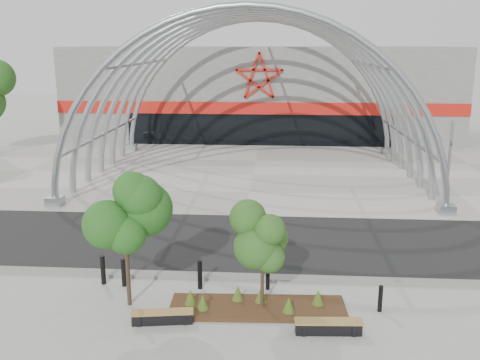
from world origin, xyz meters
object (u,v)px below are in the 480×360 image
Objects in this scene: street_tree_0 at (125,215)px; bollard_2 at (200,275)px; bench_1 at (328,327)px; signal_pole at (449,166)px; bench_0 at (162,317)px; street_tree_1 at (263,238)px.

street_tree_0 reaches higher than bollard_2.
bench_1 is 1.96× the size of bollard_2.
bench_1 is (-6.77, -11.80, -2.25)m from signal_pole.
bench_0 is 0.96× the size of bench_1.
bollard_2 is (-2.19, 1.31, -1.90)m from street_tree_1.
bollard_2 is at bearing 147.19° from bench_1.
signal_pole is 4.60× the size of bollard_2.
street_tree_1 is 1.76× the size of bench_0.
street_tree_1 reaches higher than bollard_2.
street_tree_1 reaches higher than bench_0.
bollard_2 is (0.80, 2.44, 0.32)m from bench_0.
signal_pole is 1.10× the size of street_tree_0.
bench_1 is at bearing -2.81° from bench_0.
street_tree_1 is 3.89m from bench_0.
bench_0 is at bearing 177.19° from bench_1.
signal_pole is 1.39× the size of street_tree_1.
signal_pole reaches higher than bollard_2.
street_tree_0 reaches higher than bench_1.
street_tree_0 reaches higher than bench_0.
bench_0 is 1.88× the size of bollard_2.
street_tree_1 is 3.18m from bollard_2.
street_tree_1 is 3.27m from bench_1.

